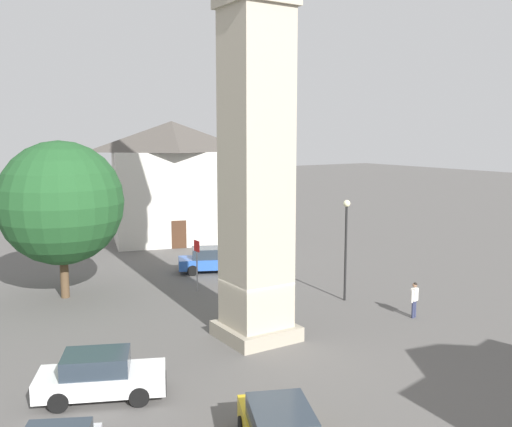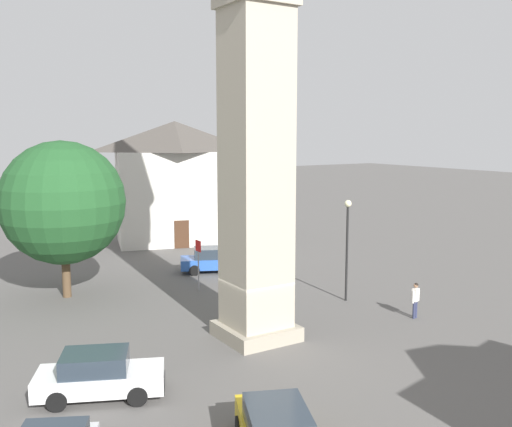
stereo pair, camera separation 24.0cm
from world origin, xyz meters
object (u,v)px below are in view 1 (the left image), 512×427
object	(u,v)px
clock_tower	(256,1)
building_shop_left	(173,181)
car_white_side	(100,376)
road_sign	(197,257)
pedestrian	(414,297)
tree	(61,203)
lamp_post	(346,234)
car_blue_kerb	(211,260)

from	to	relation	value
clock_tower	building_shop_left	bearing A→B (deg)	-15.54
car_white_side	road_sign	size ratio (longest dim) A/B	1.59
pedestrian	tree	size ratio (longest dim) A/B	0.21
building_shop_left	lamp_post	bearing A→B (deg)	-177.54
car_white_side	lamp_post	size ratio (longest dim) A/B	0.85
road_sign	car_blue_kerb	bearing A→B (deg)	-38.28
lamp_post	road_sign	distance (m)	8.14
clock_tower	road_sign	xyz separation A→B (m)	(7.80, -1.16, -11.75)
clock_tower	building_shop_left	xyz separation A→B (m)	(21.46, -5.97, -8.84)
pedestrian	road_sign	size ratio (longest dim) A/B	0.60
car_blue_kerb	pedestrian	size ratio (longest dim) A/B	2.64
pedestrian	car_blue_kerb	bearing A→B (deg)	16.36
car_blue_kerb	road_sign	world-z (taller)	road_sign
clock_tower	building_shop_left	size ratio (longest dim) A/B	2.23
car_blue_kerb	pedestrian	distance (m)	13.50
tree	building_shop_left	distance (m)	15.73
car_white_side	tree	distance (m)	13.23
clock_tower	tree	size ratio (longest dim) A/B	2.84
building_shop_left	road_sign	world-z (taller)	building_shop_left
pedestrian	lamp_post	bearing A→B (deg)	12.55
car_white_side	pedestrian	world-z (taller)	pedestrian
clock_tower	lamp_post	world-z (taller)	clock_tower
road_sign	clock_tower	bearing A→B (deg)	171.52
car_blue_kerb	building_shop_left	world-z (taller)	building_shop_left
car_blue_kerb	car_white_side	bearing A→B (deg)	139.85
car_white_side	lamp_post	distance (m)	14.88
clock_tower	car_white_side	distance (m)	14.91
clock_tower	tree	xyz separation A→B (m)	(10.42, 5.25, -8.65)
lamp_post	car_white_side	bearing A→B (deg)	106.23
tree	lamp_post	world-z (taller)	tree
car_blue_kerb	pedestrian	xyz separation A→B (m)	(-12.95, -3.80, 0.25)
pedestrian	road_sign	distance (m)	11.57
clock_tower	lamp_post	bearing A→B (deg)	-72.51
car_blue_kerb	lamp_post	world-z (taller)	lamp_post
tree	building_shop_left	world-z (taller)	building_shop_left
lamp_post	tree	bearing A→B (deg)	55.49
lamp_post	clock_tower	bearing A→B (deg)	107.49
tree	road_sign	size ratio (longest dim) A/B	2.93
car_blue_kerb	building_shop_left	size ratio (longest dim) A/B	0.43
car_blue_kerb	car_white_side	world-z (taller)	same
clock_tower	car_blue_kerb	world-z (taller)	clock_tower
lamp_post	pedestrian	bearing A→B (deg)	-167.45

